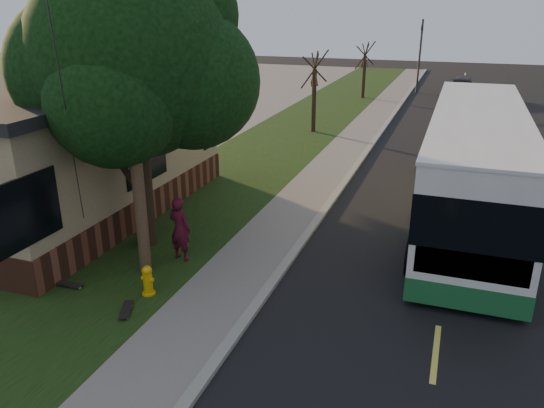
{
  "coord_description": "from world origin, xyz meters",
  "views": [
    {
      "loc": [
        3.87,
        -9.45,
        6.54
      ],
      "look_at": [
        -0.59,
        3.13,
        1.5
      ],
      "focal_mm": 35.0,
      "sensor_mm": 36.0,
      "label": 1
    }
  ],
  "objects_px": {
    "bare_tree_far": "(364,71)",
    "skateboarder": "(180,229)",
    "fire_hydrant": "(148,280)",
    "skateboard_main": "(126,310)",
    "leafy_tree": "(135,61)",
    "dumpster": "(145,145)",
    "distant_car": "(461,88)",
    "utility_pole": "(129,93)",
    "skateboard_spare": "(67,284)",
    "transit_bus": "(474,162)",
    "traffic_signal": "(420,51)",
    "bare_tree_near": "(314,93)"
  },
  "relations": [
    {
      "from": "bare_tree_far",
      "to": "skateboarder",
      "type": "relative_size",
      "value": 2.28
    },
    {
      "from": "fire_hydrant",
      "to": "skateboard_main",
      "type": "relative_size",
      "value": 0.94
    },
    {
      "from": "leafy_tree",
      "to": "dumpster",
      "type": "distance_m",
      "value": 9.79
    },
    {
      "from": "skateboarder",
      "to": "distant_car",
      "type": "bearing_deg",
      "value": -91.44
    },
    {
      "from": "fire_hydrant",
      "to": "utility_pole",
      "type": "distance_m",
      "value": 4.37
    },
    {
      "from": "fire_hydrant",
      "to": "utility_pole",
      "type": "bearing_deg",
      "value": 125.38
    },
    {
      "from": "leafy_tree",
      "to": "dumpster",
      "type": "relative_size",
      "value": 4.19
    },
    {
      "from": "skateboarder",
      "to": "skateboard_spare",
      "type": "bearing_deg",
      "value": 60.38
    },
    {
      "from": "dumpster",
      "to": "distant_car",
      "type": "xyz_separation_m",
      "value": [
        12.7,
        21.98,
        0.06
      ]
    },
    {
      "from": "dumpster",
      "to": "transit_bus",
      "type": "bearing_deg",
      "value": -8.68
    },
    {
      "from": "traffic_signal",
      "to": "skateboard_main",
      "type": "height_order",
      "value": "traffic_signal"
    },
    {
      "from": "leafy_tree",
      "to": "traffic_signal",
      "type": "distance_m",
      "value": 31.76
    },
    {
      "from": "traffic_signal",
      "to": "skateboard_spare",
      "type": "relative_size",
      "value": 6.54
    },
    {
      "from": "utility_pole",
      "to": "traffic_signal",
      "type": "bearing_deg",
      "value": 83.42
    },
    {
      "from": "traffic_signal",
      "to": "skateboard_main",
      "type": "relative_size",
      "value": 6.96
    },
    {
      "from": "bare_tree_near",
      "to": "transit_bus",
      "type": "distance_m",
      "value": 12.87
    },
    {
      "from": "fire_hydrant",
      "to": "skateboard_main",
      "type": "xyz_separation_m",
      "value": [
        -0.05,
        -0.86,
        -0.31
      ]
    },
    {
      "from": "traffic_signal",
      "to": "leafy_tree",
      "type": "bearing_deg",
      "value": -98.47
    },
    {
      "from": "utility_pole",
      "to": "traffic_signal",
      "type": "relative_size",
      "value": 1.65
    },
    {
      "from": "leafy_tree",
      "to": "bare_tree_far",
      "type": "distance_m",
      "value": 27.56
    },
    {
      "from": "leafy_tree",
      "to": "bare_tree_far",
      "type": "bearing_deg",
      "value": 87.55
    },
    {
      "from": "leafy_tree",
      "to": "skateboarder",
      "type": "height_order",
      "value": "leafy_tree"
    },
    {
      "from": "transit_bus",
      "to": "skateboard_main",
      "type": "bearing_deg",
      "value": -129.14
    },
    {
      "from": "utility_pole",
      "to": "skateboard_spare",
      "type": "distance_m",
      "value": 4.9
    },
    {
      "from": "leafy_tree",
      "to": "transit_bus",
      "type": "bearing_deg",
      "value": 31.3
    },
    {
      "from": "traffic_signal",
      "to": "skateboard_spare",
      "type": "bearing_deg",
      "value": -98.6
    },
    {
      "from": "traffic_signal",
      "to": "transit_bus",
      "type": "bearing_deg",
      "value": -81.26
    },
    {
      "from": "traffic_signal",
      "to": "bare_tree_far",
      "type": "bearing_deg",
      "value": -131.19
    },
    {
      "from": "traffic_signal",
      "to": "dumpster",
      "type": "height_order",
      "value": "traffic_signal"
    },
    {
      "from": "utility_pole",
      "to": "bare_tree_near",
      "type": "height_order",
      "value": "utility_pole"
    },
    {
      "from": "fire_hydrant",
      "to": "dumpster",
      "type": "xyz_separation_m",
      "value": [
        -6.32,
        9.98,
        0.32
      ]
    },
    {
      "from": "bare_tree_near",
      "to": "distant_car",
      "type": "height_order",
      "value": "bare_tree_near"
    },
    {
      "from": "leafy_tree",
      "to": "bare_tree_far",
      "type": "height_order",
      "value": "leafy_tree"
    },
    {
      "from": "utility_pole",
      "to": "skateboarder",
      "type": "distance_m",
      "value": 3.83
    },
    {
      "from": "bare_tree_far",
      "to": "traffic_signal",
      "type": "xyz_separation_m",
      "value": [
        3.5,
        4.0,
        1.16
      ]
    },
    {
      "from": "leafy_tree",
      "to": "distant_car",
      "type": "height_order",
      "value": "leafy_tree"
    },
    {
      "from": "fire_hydrant",
      "to": "leafy_tree",
      "type": "xyz_separation_m",
      "value": [
        -1.57,
        2.65,
        4.73
      ]
    },
    {
      "from": "skateboard_spare",
      "to": "transit_bus",
      "type": "bearing_deg",
      "value": 41.97
    },
    {
      "from": "dumpster",
      "to": "distant_car",
      "type": "distance_m",
      "value": 25.38
    },
    {
      "from": "dumpster",
      "to": "distant_car",
      "type": "bearing_deg",
      "value": 59.98
    },
    {
      "from": "bare_tree_far",
      "to": "transit_bus",
      "type": "distance_m",
      "value": 23.32
    },
    {
      "from": "traffic_signal",
      "to": "skateboarder",
      "type": "height_order",
      "value": "traffic_signal"
    },
    {
      "from": "bare_tree_near",
      "to": "fire_hydrant",
      "type": "bearing_deg",
      "value": -87.14
    },
    {
      "from": "skateboard_spare",
      "to": "dumpster",
      "type": "height_order",
      "value": "dumpster"
    },
    {
      "from": "leafy_tree",
      "to": "skateboard_main",
      "type": "xyz_separation_m",
      "value": [
        1.52,
        -3.51,
        -5.04
      ]
    },
    {
      "from": "skateboard_main",
      "to": "skateboard_spare",
      "type": "distance_m",
      "value": 2.11
    },
    {
      "from": "transit_bus",
      "to": "skateboard_spare",
      "type": "bearing_deg",
      "value": -138.03
    },
    {
      "from": "skateboard_spare",
      "to": "distant_car",
      "type": "relative_size",
      "value": 0.18
    },
    {
      "from": "bare_tree_far",
      "to": "transit_bus",
      "type": "bearing_deg",
      "value": -71.21
    },
    {
      "from": "leafy_tree",
      "to": "skateboarder",
      "type": "distance_m",
      "value": 4.5
    }
  ]
}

